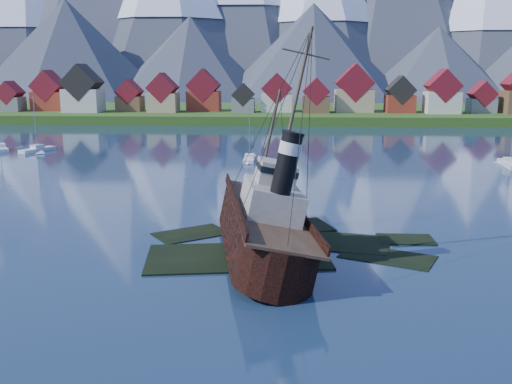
# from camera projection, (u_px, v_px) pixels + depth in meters

# --- Properties ---
(ground) EXTENTS (1400.00, 1400.00, 0.00)m
(ground) POSITION_uv_depth(u_px,v_px,m) (268.00, 252.00, 58.66)
(ground) COLOR #1A2E49
(ground) RESTS_ON ground
(shoal) EXTENTS (31.71, 21.24, 1.14)m
(shoal) POSITION_uv_depth(u_px,v_px,m) (286.00, 249.00, 60.74)
(shoal) COLOR black
(shoal) RESTS_ON ground
(shore_bank) EXTENTS (600.00, 80.00, 3.20)m
(shore_bank) POSITION_uv_depth(u_px,v_px,m) (282.00, 116.00, 224.54)
(shore_bank) COLOR #1F4313
(shore_bank) RESTS_ON ground
(seawall) EXTENTS (600.00, 2.50, 2.00)m
(seawall) POSITION_uv_depth(u_px,v_px,m) (281.00, 126.00, 187.46)
(seawall) COLOR #3F3D38
(seawall) RESTS_ON ground
(town) EXTENTS (250.96, 16.69, 17.30)m
(town) POSITION_uv_depth(u_px,v_px,m) (191.00, 95.00, 206.99)
(town) COLOR maroon
(town) RESTS_ON ground
(tugboat_wreck) EXTENTS (7.02, 30.27, 23.98)m
(tugboat_wreck) POSITION_uv_depth(u_px,v_px,m) (258.00, 221.00, 59.12)
(tugboat_wreck) COLOR black
(tugboat_wreck) RESTS_ON ground
(sailboat_b) EXTENTS (5.74, 9.06, 12.96)m
(sailboat_b) POSITION_uv_depth(u_px,v_px,m) (37.00, 150.00, 129.32)
(sailboat_b) COLOR silver
(sailboat_b) RESTS_ON ground
(sailboat_c) EXTENTS (7.47, 9.33, 12.46)m
(sailboat_c) POSITION_uv_depth(u_px,v_px,m) (0.00, 149.00, 131.77)
(sailboat_c) COLOR silver
(sailboat_c) RESTS_ON ground
(sailboat_d) EXTENTS (3.32, 9.94, 13.32)m
(sailboat_d) POSITION_uv_depth(u_px,v_px,m) (510.00, 165.00, 109.96)
(sailboat_d) COLOR silver
(sailboat_d) RESTS_ON ground
(sailboat_f) EXTENTS (2.13, 8.45, 11.61)m
(sailboat_f) POSITION_uv_depth(u_px,v_px,m) (249.00, 160.00, 116.37)
(sailboat_f) COLOR silver
(sailboat_f) RESTS_ON ground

